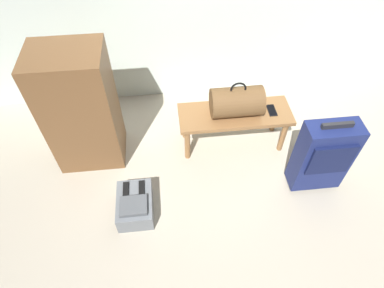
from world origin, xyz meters
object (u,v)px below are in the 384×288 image
Objects in this scene: cell_phone at (272,110)px; side_cabinet at (81,110)px; suitcase_upright_navy at (323,156)px; duffel_bag_brown at (237,102)px; bench at (235,118)px; backpack_grey at (135,205)px.

side_cabinet reaches higher than cell_phone.
duffel_bag_brown is at bearing 137.55° from suitcase_upright_navy.
suitcase_upright_navy is (0.60, -0.55, 0.05)m from bench.
suitcase_upright_navy is at bearing -16.64° from side_cabinet.
duffel_bag_brown is at bearing 180.00° from bench.
backpack_grey is at bearing -144.59° from duffel_bag_brown.
suitcase_upright_navy is at bearing -63.57° from cell_phone.
backpack_grey is at bearing -144.67° from bench.
duffel_bag_brown is at bearing 35.41° from backpack_grey.
cell_phone is at bearing -0.90° from side_cabinet.
duffel_bag_brown reaches higher than cell_phone.
suitcase_upright_navy is 1.54m from backpack_grey.
suitcase_upright_navy is at bearing -42.58° from bench.
duffel_bag_brown is 1.20m from backpack_grey.
cell_phone is (0.33, -0.01, -0.13)m from duffel_bag_brown.
duffel_bag_brown is 1.16× the size of backpack_grey.
backpack_grey is 0.90m from side_cabinet.
cell_phone reaches higher than bench.
side_cabinet is at bearing 179.10° from cell_phone.
suitcase_upright_navy is 0.69× the size of side_cabinet.
side_cabinet reaches higher than bench.
cell_phone is at bearing 116.43° from suitcase_upright_navy.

